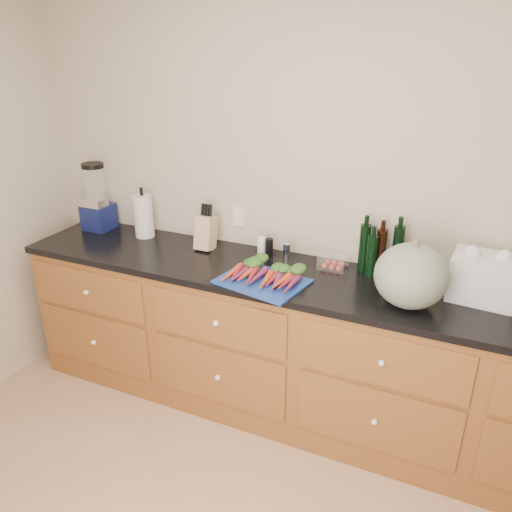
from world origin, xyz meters
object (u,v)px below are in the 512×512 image
at_px(tomato_box, 333,262).
at_px(cutting_board, 262,281).
at_px(squash, 411,276).
at_px(carrots, 265,274).
at_px(knife_block, 206,232).
at_px(blender_appliance, 97,201).
at_px(paper_towel, 144,216).

bearing_deg(tomato_box, cutting_board, -132.07).
relative_size(cutting_board, tomato_box, 2.86).
xyz_separation_m(cutting_board, squash, (0.75, 0.06, 0.15)).
height_order(carrots, squash, squash).
xyz_separation_m(cutting_board, tomato_box, (0.30, 0.33, 0.03)).
bearing_deg(knife_block, carrots, -27.03).
bearing_deg(carrots, blender_appliance, 168.45).
bearing_deg(knife_block, tomato_box, 2.12).
height_order(cutting_board, tomato_box, tomato_box).
height_order(carrots, knife_block, knife_block).
bearing_deg(carrots, cutting_board, -90.00).
relative_size(squash, knife_block, 1.68).
distance_m(paper_towel, knife_block, 0.48).
distance_m(carrots, knife_block, 0.58).
bearing_deg(knife_block, squash, -10.74).
distance_m(cutting_board, squash, 0.77).
distance_m(cutting_board, carrots, 0.05).
bearing_deg(blender_appliance, tomato_box, 0.43).
bearing_deg(carrots, tomato_box, 44.36).
distance_m(squash, paper_towel, 1.76).
xyz_separation_m(cutting_board, paper_towel, (-0.99, 0.32, 0.13)).
relative_size(carrots, blender_appliance, 0.88).
distance_m(carrots, squash, 0.76).
height_order(squash, blender_appliance, blender_appliance).
distance_m(blender_appliance, tomato_box, 1.67).
distance_m(blender_appliance, knife_block, 0.86).
height_order(cutting_board, blender_appliance, blender_appliance).
xyz_separation_m(blender_appliance, paper_towel, (0.38, 0.00, -0.06)).
xyz_separation_m(squash, knife_block, (-1.27, 0.24, -0.05)).
relative_size(blender_appliance, paper_towel, 1.62).
bearing_deg(paper_towel, knife_block, -2.41).
relative_size(cutting_board, squash, 1.27).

